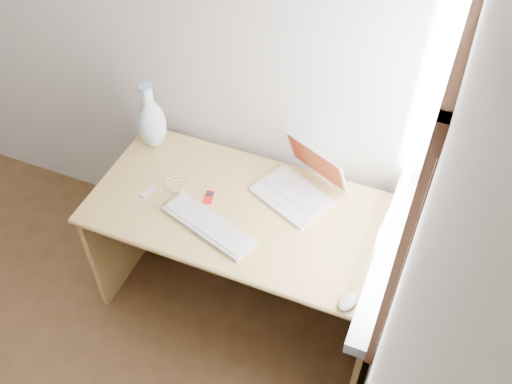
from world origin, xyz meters
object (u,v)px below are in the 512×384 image
at_px(desk, 250,225).
at_px(laptop, 295,183).
at_px(external_keyboard, 208,225).
at_px(vase, 151,122).

height_order(desk, laptop, laptop).
distance_m(desk, external_keyboard, 0.34).
height_order(desk, external_keyboard, external_keyboard).
height_order(laptop, vase, vase).
distance_m(desk, laptop, 0.33).
relative_size(desk, vase, 3.85).
distance_m(laptop, external_keyboard, 0.44).
xyz_separation_m(desk, vase, (-0.57, 0.14, 0.35)).
bearing_deg(desk, external_keyboard, -112.73).
bearing_deg(vase, desk, -14.11).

